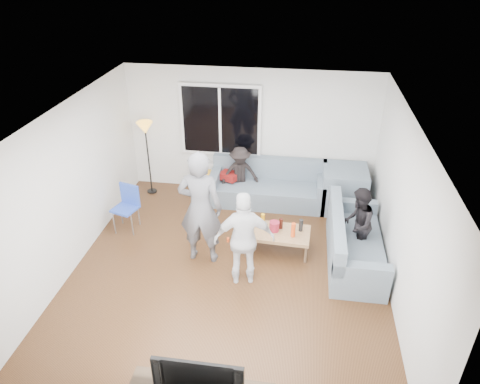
% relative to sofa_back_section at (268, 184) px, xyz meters
% --- Properties ---
extents(floor, '(5.00, 5.50, 0.04)m').
position_rel_sofa_back_section_xyz_m(floor, '(-0.41, -2.27, -0.45)').
color(floor, '#56351C').
rests_on(floor, ground).
extents(ceiling, '(5.00, 5.50, 0.04)m').
position_rel_sofa_back_section_xyz_m(ceiling, '(-0.41, -2.27, 2.20)').
color(ceiling, white).
rests_on(ceiling, ground).
extents(wall_back, '(5.00, 0.04, 2.60)m').
position_rel_sofa_back_section_xyz_m(wall_back, '(-0.41, 0.50, 0.88)').
color(wall_back, silver).
rests_on(wall_back, ground).
extents(wall_front, '(5.00, 0.04, 2.60)m').
position_rel_sofa_back_section_xyz_m(wall_front, '(-0.41, -5.04, 0.88)').
color(wall_front, silver).
rests_on(wall_front, ground).
extents(wall_left, '(0.04, 5.50, 2.60)m').
position_rel_sofa_back_section_xyz_m(wall_left, '(-2.93, -2.27, 0.88)').
color(wall_left, silver).
rests_on(wall_left, ground).
extents(wall_right, '(0.04, 5.50, 2.60)m').
position_rel_sofa_back_section_xyz_m(wall_right, '(2.11, -2.27, 0.88)').
color(wall_right, silver).
rests_on(wall_right, ground).
extents(window_frame, '(1.62, 0.06, 1.47)m').
position_rel_sofa_back_section_xyz_m(window_frame, '(-1.01, 0.42, 1.12)').
color(window_frame, white).
rests_on(window_frame, wall_back).
extents(window_glass, '(1.50, 0.02, 1.35)m').
position_rel_sofa_back_section_xyz_m(window_glass, '(-1.01, 0.38, 1.12)').
color(window_glass, black).
rests_on(window_glass, window_frame).
extents(window_mullion, '(0.05, 0.03, 1.35)m').
position_rel_sofa_back_section_xyz_m(window_mullion, '(-1.01, 0.37, 1.12)').
color(window_mullion, white).
rests_on(window_mullion, window_frame).
extents(radiator, '(1.30, 0.12, 0.62)m').
position_rel_sofa_back_section_xyz_m(radiator, '(-1.01, 0.38, -0.11)').
color(radiator, silver).
rests_on(radiator, floor).
extents(potted_plant, '(0.22, 0.19, 0.34)m').
position_rel_sofa_back_section_xyz_m(potted_plant, '(-0.60, 0.35, 0.37)').
color(potted_plant, '#326F2C').
rests_on(potted_plant, radiator).
extents(vase, '(0.17, 0.17, 0.16)m').
position_rel_sofa_back_section_xyz_m(vase, '(-1.42, 0.35, 0.28)').
color(vase, silver).
rests_on(vase, radiator).
extents(sofa_back_section, '(2.30, 0.85, 0.85)m').
position_rel_sofa_back_section_xyz_m(sofa_back_section, '(0.00, 0.00, 0.00)').
color(sofa_back_section, slate).
rests_on(sofa_back_section, floor).
extents(sofa_right_section, '(2.00, 0.85, 0.85)m').
position_rel_sofa_back_section_xyz_m(sofa_right_section, '(1.61, -1.67, 0.00)').
color(sofa_right_section, slate).
rests_on(sofa_right_section, floor).
extents(sofa_corner, '(0.85, 0.85, 0.85)m').
position_rel_sofa_back_section_xyz_m(sofa_corner, '(1.50, 0.00, 0.00)').
color(sofa_corner, slate).
rests_on(sofa_corner, floor).
extents(cushion_yellow, '(0.41, 0.36, 0.14)m').
position_rel_sofa_back_section_xyz_m(cushion_yellow, '(-1.18, -0.02, 0.09)').
color(cushion_yellow, gold).
rests_on(cushion_yellow, sofa_back_section).
extents(cushion_red, '(0.45, 0.41, 0.13)m').
position_rel_sofa_back_section_xyz_m(cushion_red, '(-0.79, 0.06, 0.09)').
color(cushion_red, maroon).
rests_on(cushion_red, sofa_back_section).
extents(coffee_table, '(1.13, 0.65, 0.40)m').
position_rel_sofa_back_section_xyz_m(coffee_table, '(0.31, -1.61, -0.22)').
color(coffee_table, '#A97F52').
rests_on(coffee_table, floor).
extents(pitcher, '(0.17, 0.17, 0.17)m').
position_rel_sofa_back_section_xyz_m(pitcher, '(0.26, -1.59, 0.06)').
color(pitcher, maroon).
rests_on(pitcher, coffee_table).
extents(side_chair, '(0.50, 0.50, 0.86)m').
position_rel_sofa_back_section_xyz_m(side_chair, '(-2.46, -1.35, 0.01)').
color(side_chair, '#2A4AB7').
rests_on(side_chair, floor).
extents(floor_lamp, '(0.32, 0.32, 1.56)m').
position_rel_sofa_back_section_xyz_m(floor_lamp, '(-2.46, 0.06, 0.36)').
color(floor_lamp, '#F7A92E').
rests_on(floor_lamp, floor).
extents(player_left, '(0.72, 0.48, 1.95)m').
position_rel_sofa_back_section_xyz_m(player_left, '(-0.90, -1.97, 0.55)').
color(player_left, '#515257').
rests_on(player_left, floor).
extents(player_right, '(0.97, 0.55, 1.56)m').
position_rel_sofa_back_section_xyz_m(player_right, '(-0.13, -2.43, 0.36)').
color(player_right, silver).
rests_on(player_right, floor).
extents(spectator_right, '(0.60, 0.71, 1.28)m').
position_rel_sofa_back_section_xyz_m(spectator_right, '(1.61, -1.55, 0.21)').
color(spectator_right, black).
rests_on(spectator_right, floor).
extents(spectator_back, '(0.83, 0.60, 1.16)m').
position_rel_sofa_back_section_xyz_m(spectator_back, '(-0.56, 0.03, 0.16)').
color(spectator_back, black).
rests_on(spectator_back, floor).
extents(television, '(0.96, 0.13, 0.55)m').
position_rel_sofa_back_section_xyz_m(television, '(-0.28, -4.77, 0.29)').
color(television, black).
rests_on(television, tv_console).
extents(bottle_a, '(0.07, 0.07, 0.22)m').
position_rel_sofa_back_section_xyz_m(bottle_a, '(0.05, -1.46, 0.09)').
color(bottle_a, orange).
rests_on(bottle_a, coffee_table).
extents(bottle_c, '(0.07, 0.07, 0.19)m').
position_rel_sofa_back_section_xyz_m(bottle_c, '(0.36, -1.50, 0.07)').
color(bottle_c, black).
rests_on(bottle_c, coffee_table).
extents(bottle_d, '(0.07, 0.07, 0.25)m').
position_rel_sofa_back_section_xyz_m(bottle_d, '(0.58, -1.71, 0.10)').
color(bottle_d, '#FA4E16').
rests_on(bottle_d, coffee_table).
extents(bottle_e, '(0.07, 0.07, 0.22)m').
position_rel_sofa_back_section_xyz_m(bottle_e, '(0.70, -1.52, 0.08)').
color(bottle_e, black).
rests_on(bottle_e, coffee_table).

